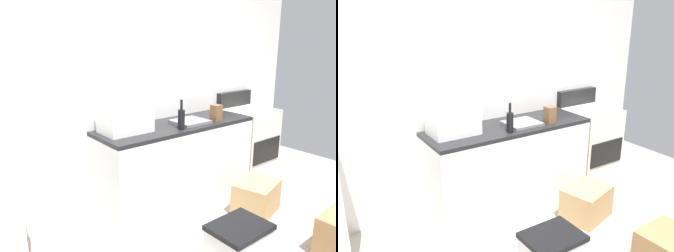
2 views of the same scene
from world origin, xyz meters
The scene contains 10 objects.
wall_back centered at (0.00, 1.55, 1.30)m, with size 5.00×0.10×2.60m, color silver.
kitchen_counter centered at (0.30, 1.20, 0.45)m, with size 1.80×0.60×0.90m.
stove_oven centered at (1.52, 1.21, 0.47)m, with size 0.60×0.61×1.10m.
microwave centered at (-0.30, 1.27, 1.04)m, with size 0.46×0.34×0.27m, color white.
sink_basin centered at (0.43, 1.14, 0.92)m, with size 0.36×0.32×0.03m, color slate.
wine_bottle centered at (0.19, 1.00, 1.01)m, with size 0.07×0.07×0.30m.
coffee_mug centered at (0.94, 1.27, 0.95)m, with size 0.08×0.08×0.10m, color red.
knife_block centered at (0.72, 1.03, 0.99)m, with size 0.10×0.10×0.18m, color brown.
cardboard_box_large centered at (0.80, 0.49, 0.17)m, with size 0.47×0.37×0.33m, color tan.
cardboard_box_medium centered at (0.77, -0.43, 0.18)m, with size 0.43×0.34×0.35m, color olive.
Camera 2 is at (-1.64, -1.77, 2.04)m, focal length 37.67 mm.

